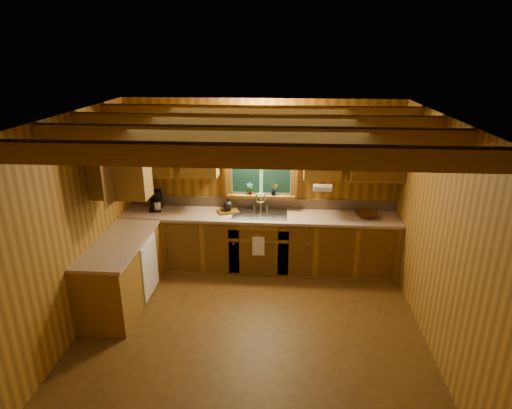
{
  "coord_description": "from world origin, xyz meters",
  "views": [
    {
      "loc": [
        0.4,
        -4.43,
        3.27
      ],
      "look_at": [
        0.0,
        0.8,
        1.35
      ],
      "focal_mm": 29.85,
      "sensor_mm": 36.0,
      "label": 1
    }
  ],
  "objects_px": {
    "sink": "(260,217)",
    "cutting_board": "(228,211)",
    "wicker_basket": "(366,214)",
    "coffee_maker": "(155,200)"
  },
  "relations": [
    {
      "from": "coffee_maker",
      "to": "cutting_board",
      "type": "distance_m",
      "value": 1.15
    },
    {
      "from": "coffee_maker",
      "to": "sink",
      "type": "bearing_deg",
      "value": -14.14
    },
    {
      "from": "coffee_maker",
      "to": "cutting_board",
      "type": "relative_size",
      "value": 1.03
    },
    {
      "from": "coffee_maker",
      "to": "cutting_board",
      "type": "xyz_separation_m",
      "value": [
        1.14,
        -0.02,
        -0.14
      ]
    },
    {
      "from": "coffee_maker",
      "to": "wicker_basket",
      "type": "relative_size",
      "value": 0.95
    },
    {
      "from": "wicker_basket",
      "to": "coffee_maker",
      "type": "bearing_deg",
      "value": 179.02
    },
    {
      "from": "sink",
      "to": "coffee_maker",
      "type": "xyz_separation_m",
      "value": [
        -1.64,
        0.07,
        0.2
      ]
    },
    {
      "from": "sink",
      "to": "cutting_board",
      "type": "height_order",
      "value": "sink"
    },
    {
      "from": "wicker_basket",
      "to": "sink",
      "type": "bearing_deg",
      "value": -179.52
    },
    {
      "from": "cutting_board",
      "to": "wicker_basket",
      "type": "relative_size",
      "value": 0.93
    }
  ]
}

